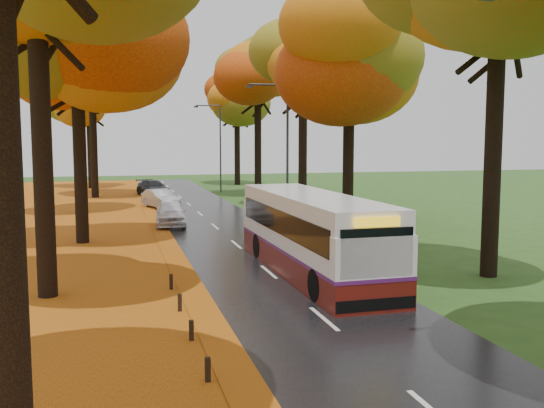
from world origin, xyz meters
name	(u,v)px	position (x,y,z in m)	size (l,w,h in m)	color
road	(232,241)	(0.00, 25.00, 0.02)	(6.50, 90.00, 0.04)	black
centre_line	(232,241)	(0.00, 25.00, 0.04)	(0.12, 90.00, 0.01)	silver
leaf_verge	(31,250)	(-9.00, 25.00, 0.01)	(12.00, 90.00, 0.02)	maroon
leaf_drift	(168,244)	(-3.05, 25.00, 0.04)	(0.90, 90.00, 0.01)	orange
trees_left	(70,39)	(-7.18, 27.06, 9.53)	(9.20, 74.00, 13.88)	black
trees_right	(359,47)	(7.19, 26.91, 9.69)	(9.30, 74.20, 13.96)	black
streetlamp_mid	(283,142)	(3.95, 30.00, 4.71)	(2.45, 0.18, 8.00)	#333538
streetlamp_far	(218,141)	(3.95, 52.00, 4.71)	(2.45, 0.18, 8.00)	#333538
bus	(312,232)	(1.45, 17.43, 1.54)	(2.68, 10.95, 2.87)	#57130D
car_white	(171,213)	(-2.35, 30.98, 0.74)	(1.66, 4.12, 1.41)	white
car_silver	(161,199)	(-2.22, 39.90, 0.70)	(1.40, 4.01, 1.32)	#A3A6AB
car_dark	(153,188)	(-2.12, 49.68, 0.69)	(1.83, 4.51, 1.31)	black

